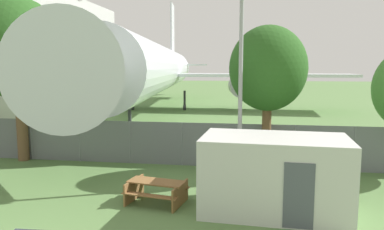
% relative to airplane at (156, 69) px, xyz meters
% --- Properties ---
extents(perimeter_fence, '(56.07, 0.07, 2.03)m').
position_rel_airplane_xyz_m(perimeter_fence, '(3.85, -20.56, -3.36)').
color(perimeter_fence, slate).
rests_on(perimeter_fence, ground).
extents(airplane, '(40.91, 50.59, 13.82)m').
position_rel_airplane_xyz_m(airplane, '(0.00, 0.00, 0.00)').
color(airplane, silver).
rests_on(airplane, ground).
extents(portable_cabin, '(4.64, 2.77, 2.43)m').
position_rel_airplane_xyz_m(portable_cabin, '(10.28, -25.73, -3.17)').
color(portable_cabin, silver).
rests_on(portable_cabin, ground).
extents(picnic_bench_open_grass, '(2.13, 1.72, 0.76)m').
position_rel_airplane_xyz_m(picnic_bench_open_grass, '(6.41, -25.53, -3.90)').
color(picnic_bench_open_grass, brown).
rests_on(picnic_bench_open_grass, ground).
extents(tree_near_hangar, '(4.43, 4.43, 7.90)m').
position_rel_airplane_xyz_m(tree_near_hangar, '(-1.54, -20.79, 1.04)').
color(tree_near_hangar, brown).
rests_on(tree_near_hangar, ground).
extents(tree_left_of_cabin, '(3.32, 3.32, 6.35)m').
position_rel_airplane_xyz_m(tree_left_of_cabin, '(10.22, -21.05, 0.11)').
color(tree_left_of_cabin, brown).
rests_on(tree_left_of_cabin, ground).
extents(light_mast, '(0.44, 0.44, 7.55)m').
position_rel_airplane_xyz_m(light_mast, '(9.11, -22.92, 0.26)').
color(light_mast, '#99999E').
rests_on(light_mast, ground).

